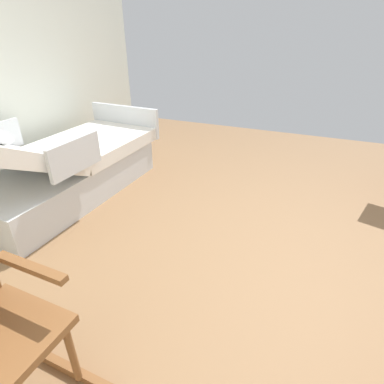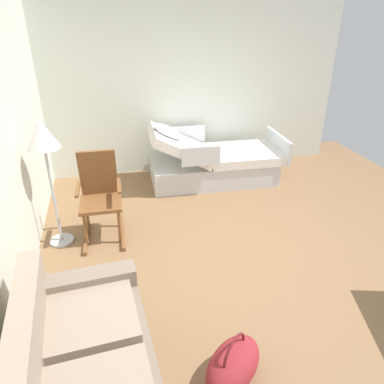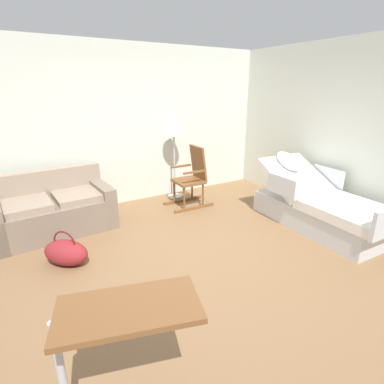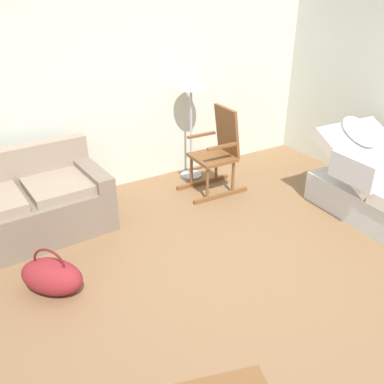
% 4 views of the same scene
% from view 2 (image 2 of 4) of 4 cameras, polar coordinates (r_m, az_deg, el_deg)
% --- Properties ---
extents(ground_plane, '(6.41, 6.41, 0.00)m').
position_cam_2_polar(ground_plane, '(4.31, 8.72, -8.80)').
color(ground_plane, olive).
extents(side_wall, '(0.10, 4.91, 2.70)m').
position_cam_2_polar(side_wall, '(6.11, 0.29, 16.05)').
color(side_wall, silver).
rests_on(side_wall, ground).
extents(hospital_bed, '(1.08, 2.12, 1.03)m').
position_cam_2_polar(hospital_bed, '(5.79, 3.34, 4.57)').
color(hospital_bed, silver).
rests_on(hospital_bed, ground).
extents(couch, '(1.65, 0.95, 0.85)m').
position_cam_2_polar(couch, '(2.78, -16.26, -26.21)').
color(couch, '#7D6C5C').
rests_on(couch, ground).
extents(rocking_chair, '(0.77, 0.52, 1.05)m').
position_cam_2_polar(rocking_chair, '(4.43, -14.18, -0.70)').
color(rocking_chair, brown).
rests_on(rocking_chair, ground).
extents(floor_lamp, '(0.34, 0.34, 1.48)m').
position_cam_2_polar(floor_lamp, '(4.13, -22.27, 7.04)').
color(floor_lamp, '#B2B5BA').
rests_on(floor_lamp, ground).
extents(duffel_bag, '(0.61, 0.63, 0.43)m').
position_cam_2_polar(duffel_bag, '(2.96, 6.49, -25.31)').
color(duffel_bag, maroon).
rests_on(duffel_bag, ground).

